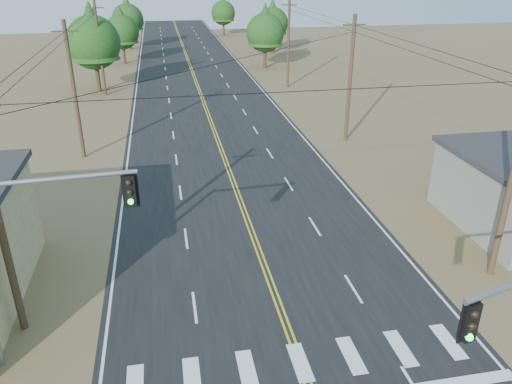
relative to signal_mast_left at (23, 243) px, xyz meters
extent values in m
cube|color=black|center=(9.25, 19.91, -4.93)|extent=(15.00, 200.00, 0.02)
cylinder|color=#4C3826|center=(-1.25, 21.91, 0.06)|extent=(0.30, 0.30, 10.00)
cube|color=#4C3826|center=(-1.25, 21.91, 4.26)|extent=(1.80, 0.12, 0.12)
cylinder|color=#4C3826|center=(-1.25, 41.91, 0.06)|extent=(0.30, 0.30, 10.00)
cube|color=#4C3826|center=(-1.25, 41.91, 4.26)|extent=(1.80, 0.12, 0.12)
cylinder|color=#4C3826|center=(19.75, 1.91, 0.06)|extent=(0.30, 0.30, 10.00)
cylinder|color=#4C3826|center=(19.75, 21.91, 0.06)|extent=(0.30, 0.30, 10.00)
cube|color=#4C3826|center=(19.75, 21.91, 4.26)|extent=(1.80, 0.12, 0.12)
cylinder|color=#4C3826|center=(19.75, 41.91, 0.06)|extent=(0.30, 0.30, 10.00)
cube|color=#4C3826|center=(19.75, 41.91, 4.26)|extent=(1.80, 0.12, 0.12)
cylinder|color=gray|center=(1.18, 0.08, 2.21)|extent=(5.60, 0.49, 0.16)
cube|color=black|center=(3.68, 0.22, 1.55)|extent=(0.37, 0.32, 1.11)
sphere|color=black|center=(3.67, 0.04, 1.90)|extent=(0.20, 0.20, 0.20)
sphere|color=black|center=(3.67, 0.04, 1.55)|extent=(0.20, 0.20, 0.20)
sphere|color=#0CE533|center=(3.67, 0.04, 1.20)|extent=(0.20, 0.20, 0.20)
cube|color=black|center=(11.53, -7.61, 1.09)|extent=(0.39, 0.36, 1.03)
sphere|color=black|center=(11.49, -7.77, 1.42)|extent=(0.19, 0.19, 0.19)
sphere|color=black|center=(11.49, -7.77, 1.09)|extent=(0.19, 0.19, 0.19)
sphere|color=#0CE533|center=(11.49, -7.77, 0.77)|extent=(0.19, 0.19, 0.19)
cylinder|color=#3F2D1E|center=(-2.10, 43.94, -3.16)|extent=(0.48, 0.48, 3.55)
cone|color=#1B4112|center=(-2.10, 43.94, 1.77)|extent=(5.53, 5.53, 6.32)
sphere|color=#1B4112|center=(-2.10, 43.94, 0.49)|extent=(5.92, 5.92, 5.92)
cylinder|color=#3F2D1E|center=(-0.03, 61.10, -3.48)|extent=(0.39, 0.39, 2.92)
cone|color=#1B4112|center=(-0.03, 61.10, 0.57)|extent=(4.54, 4.54, 5.19)
sphere|color=#1B4112|center=(-0.03, 61.10, -0.48)|extent=(4.86, 4.86, 4.86)
cylinder|color=#3F2D1E|center=(0.25, 74.87, -3.37)|extent=(0.49, 0.49, 3.13)
cone|color=#1B4112|center=(0.25, 74.87, 0.98)|extent=(4.87, 4.87, 5.57)
sphere|color=#1B4112|center=(0.25, 74.87, -0.16)|extent=(5.22, 5.22, 5.22)
cylinder|color=#3F2D1E|center=(19.50, 53.94, -3.38)|extent=(0.44, 0.44, 3.12)
cone|color=#1B4112|center=(19.50, 53.94, 0.96)|extent=(4.86, 4.86, 5.55)
sphere|color=#1B4112|center=(19.50, 53.94, -0.17)|extent=(5.20, 5.20, 5.20)
cylinder|color=#3F2D1E|center=(23.25, 66.39, -3.43)|extent=(0.50, 0.50, 3.03)
cone|color=#1B4112|center=(23.25, 66.39, 0.78)|extent=(4.71, 4.71, 5.39)
sphere|color=#1B4112|center=(23.25, 66.39, -0.31)|extent=(5.05, 5.05, 5.05)
cylinder|color=#3F2D1E|center=(18.25, 89.24, -3.52)|extent=(0.43, 0.43, 2.85)
cone|color=#1B4112|center=(18.25, 89.24, 0.43)|extent=(4.43, 4.43, 5.06)
sphere|color=#1B4112|center=(18.25, 89.24, -0.59)|extent=(4.74, 4.74, 4.74)
camera|label=1|loc=(5.01, -15.68, 8.57)|focal=35.00mm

